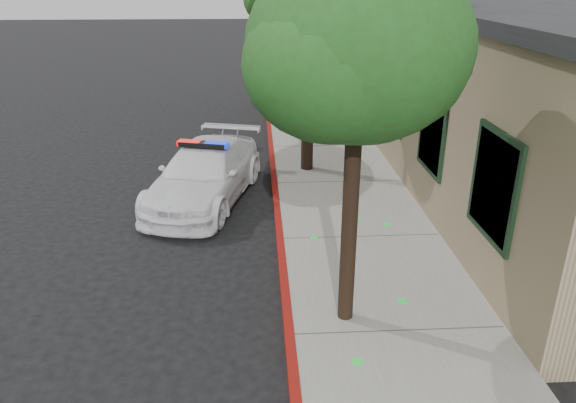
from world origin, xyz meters
The scene contains 6 objects.
ground centered at (0.00, 0.00, 0.00)m, with size 120.00×120.00×0.00m, color black.
sidewalk centered at (1.60, 3.00, 0.07)m, with size 3.20×60.00×0.15m, color gray.
red_curb centered at (0.06, 3.00, 0.08)m, with size 0.14×60.00×0.16m, color maroon.
clapboard_building centered at (6.69, 9.00, 2.13)m, with size 7.30×20.89×4.24m.
police_car centered at (-1.55, 5.38, 0.65)m, with size 2.90×4.76×1.41m.
street_tree_near centered at (0.92, 0.39, 3.93)m, with size 2.88×2.77×5.07m.
Camera 1 is at (-0.33, -6.25, 4.86)m, focal length 33.49 mm.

